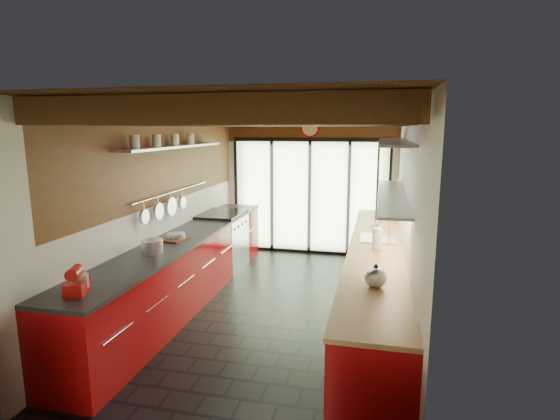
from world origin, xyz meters
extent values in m
plane|color=black|center=(0.00, 0.00, 0.00)|extent=(5.50, 5.50, 0.00)
plane|color=silver|center=(0.00, 2.75, 1.30)|extent=(3.20, 0.00, 3.20)
plane|color=silver|center=(0.00, -2.75, 1.30)|extent=(3.20, 0.00, 3.20)
plane|color=silver|center=(-1.60, 0.00, 1.30)|extent=(0.00, 5.50, 5.50)
plane|color=silver|center=(1.60, 0.00, 1.30)|extent=(0.00, 5.50, 5.50)
plane|color=#472814|center=(0.00, 0.00, 2.60)|extent=(5.50, 5.50, 0.00)
cube|color=#593316|center=(0.00, -2.25, 2.48)|extent=(3.14, 0.14, 0.22)
cube|color=#593316|center=(0.00, -1.35, 2.48)|extent=(3.14, 0.14, 0.22)
cube|color=#593316|center=(0.00, -0.45, 2.48)|extent=(3.14, 0.14, 0.22)
cube|color=#593316|center=(0.00, 0.45, 2.48)|extent=(3.14, 0.14, 0.22)
cube|color=#593316|center=(0.00, 1.35, 2.48)|extent=(3.14, 0.14, 0.22)
cube|color=#593316|center=(0.00, 2.25, 2.48)|extent=(3.14, 0.14, 0.22)
cube|color=brown|center=(0.00, 2.71, 2.35)|extent=(3.14, 0.06, 0.50)
plane|color=brown|center=(-1.57, 0.20, 1.98)|extent=(0.00, 4.90, 4.90)
plane|color=#C6EAAD|center=(0.00, 2.73, 1.08)|extent=(2.90, 0.00, 2.90)
cube|color=black|center=(-1.45, 2.72, 1.07)|extent=(0.05, 0.04, 2.15)
cube|color=black|center=(1.45, 2.72, 1.07)|extent=(0.05, 0.04, 2.15)
cube|color=black|center=(0.00, 2.69, 1.07)|extent=(0.06, 0.05, 2.15)
cube|color=black|center=(0.00, 2.69, 2.15)|extent=(2.90, 0.05, 0.06)
cylinder|color=red|center=(0.00, 2.67, 2.35)|extent=(0.34, 0.04, 0.34)
cylinder|color=beige|center=(0.00, 2.65, 2.35)|extent=(0.28, 0.02, 0.28)
cube|color=#9B090D|center=(-1.28, 0.00, 0.44)|extent=(0.65, 5.00, 0.88)
cube|color=black|center=(-1.28, 0.00, 0.90)|extent=(0.68, 5.00, 0.04)
cube|color=silver|center=(-1.28, 1.45, 0.44)|extent=(0.66, 0.90, 0.90)
cube|color=black|center=(-1.28, 1.45, 0.93)|extent=(0.65, 0.90, 0.06)
cube|color=#9B090D|center=(1.28, 0.00, 0.44)|extent=(0.65, 5.00, 0.88)
cube|color=#AA7E52|center=(1.28, 0.00, 0.90)|extent=(0.68, 5.00, 0.04)
cube|color=white|center=(0.95, 0.40, 0.44)|extent=(0.02, 0.60, 0.84)
cube|color=silver|center=(1.28, 0.40, 0.93)|extent=(0.45, 0.52, 0.02)
cylinder|color=silver|center=(1.42, 0.40, 1.10)|extent=(0.02, 0.02, 0.34)
torus|color=silver|center=(1.36, 0.40, 1.27)|extent=(0.14, 0.02, 0.14)
plane|color=silver|center=(1.26, 0.30, 1.85)|extent=(0.00, 3.00, 3.00)
cube|color=#9EA0A5|center=(1.43, 0.30, 1.51)|extent=(0.34, 3.00, 0.03)
cube|color=#9EA0A5|center=(1.43, 0.30, 2.19)|extent=(0.34, 3.00, 0.03)
cylinder|color=silver|center=(-1.54, 0.30, 1.47)|extent=(0.02, 2.20, 0.02)
cube|color=silver|center=(-1.45, 0.20, 2.10)|extent=(0.28, 2.60, 0.03)
cylinder|color=silver|center=(-1.50, -0.60, 1.29)|extent=(0.04, 0.18, 0.18)
cylinder|color=silver|center=(-1.50, -0.25, 1.29)|extent=(0.04, 0.22, 0.22)
cylinder|color=silver|center=(-1.50, 0.10, 1.29)|extent=(0.04, 0.26, 0.26)
cylinder|color=silver|center=(-1.50, 0.45, 1.29)|extent=(0.04, 0.18, 0.18)
cube|color=#AF0E0E|center=(-1.27, -2.15, 0.98)|extent=(0.24, 0.31, 0.12)
cylinder|color=#AF0E0E|center=(-1.27, -2.17, 1.12)|extent=(0.16, 0.20, 0.11)
cylinder|color=silver|center=(-1.27, -2.10, 1.02)|extent=(0.18, 0.18, 0.12)
cylinder|color=silver|center=(-1.27, -0.85, 1.00)|extent=(0.24, 0.24, 0.16)
cylinder|color=silver|center=(-1.27, -0.25, 0.96)|extent=(0.31, 0.31, 0.09)
cube|color=brown|center=(-1.27, -0.26, 0.93)|extent=(0.28, 0.36, 0.03)
sphere|color=silver|center=(1.27, -1.40, 1.02)|extent=(0.23, 0.23, 0.20)
cone|color=black|center=(1.27, -1.40, 1.13)|extent=(0.08, 0.08, 0.05)
cylinder|color=silver|center=(1.27, -1.29, 1.03)|extent=(0.03, 0.08, 0.04)
cylinder|color=white|center=(1.27, -0.12, 1.05)|extent=(0.15, 0.15, 0.26)
cylinder|color=silver|center=(1.27, -0.12, 1.21)|extent=(0.03, 0.03, 0.05)
imported|color=silver|center=(1.27, 1.00, 1.02)|extent=(0.10, 0.11, 0.20)
imported|color=silver|center=(1.27, 1.05, 0.94)|extent=(0.25, 0.25, 0.05)
camera|label=1|loc=(1.27, -5.29, 2.35)|focal=28.00mm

